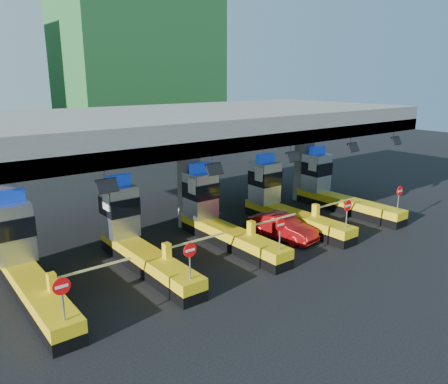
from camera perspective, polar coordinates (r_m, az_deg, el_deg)
ground at (r=24.35m, az=-0.55°, el=-6.48°), size 120.00×120.00×0.00m
toll_canopy at (r=25.19m, az=-4.59°, el=8.58°), size 28.00×12.09×7.00m
toll_lane_far_left at (r=20.14m, az=-24.59°, el=-8.29°), size 4.43×8.00×4.16m
toll_lane_left at (r=21.63m, az=-11.65°, el=-5.63°), size 4.43×8.00×4.16m
toll_lane_center at (r=24.10m, az=-0.95°, el=-3.19°), size 4.43×8.00×4.16m
toll_lane_right at (r=27.26m, az=7.47°, el=-1.17°), size 4.43×8.00×4.16m
toll_lane_far_right at (r=30.92m, az=14.02°, el=0.42°), size 4.43×8.00×4.16m
bg_building_scaffold at (r=56.53m, az=-11.29°, el=19.75°), size 18.00×12.00×28.00m
red_car at (r=24.78m, az=7.60°, el=-4.56°), size 2.05×4.29×1.36m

